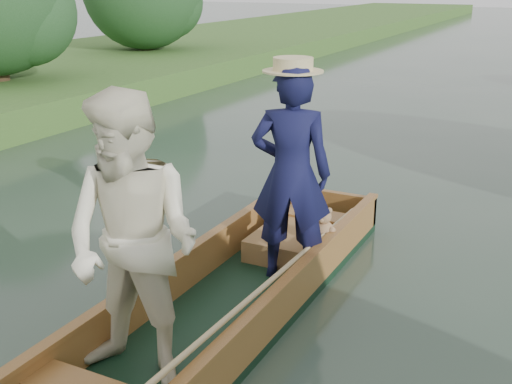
% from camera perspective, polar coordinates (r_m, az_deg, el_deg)
% --- Properties ---
extents(ground, '(120.00, 120.00, 0.00)m').
position_cam_1_polar(ground, '(5.50, -2.88, -11.24)').
color(ground, '#283D30').
rests_on(ground, ground).
extents(punt, '(1.19, 5.00, 2.10)m').
position_cam_1_polar(punt, '(4.95, -4.05, -4.44)').
color(punt, black).
rests_on(punt, ground).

